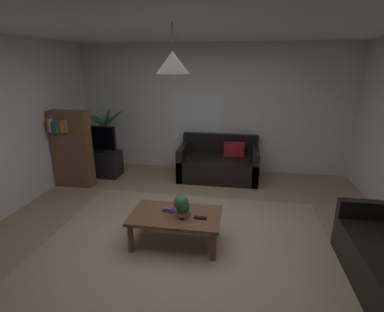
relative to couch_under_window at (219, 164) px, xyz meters
The scene contains 17 objects.
floor 2.27m from the couch_under_window, 95.35° to the right, with size 5.52×5.47×0.02m, color #9E8466.
rug 2.47m from the couch_under_window, 94.91° to the right, with size 3.59×3.01×0.01m, color tan.
wall_back 1.16m from the couch_under_window, 111.88° to the left, with size 5.64×0.06×2.58m, color silver.
ceiling 3.23m from the couch_under_window, 95.35° to the right, with size 5.52×5.47×0.02m, color white.
window_pane 1.12m from the couch_under_window, 137.71° to the left, with size 1.07×0.01×0.97m, color white.
couch_under_window is the anchor object (origin of this frame).
coffee_table 2.35m from the couch_under_window, 98.64° to the right, with size 1.11×0.65×0.41m.
book_on_table_0 2.29m from the couch_under_window, 101.37° to the right, with size 0.15×0.12×0.02m, color #2D4C8C.
book_on_table_1 2.29m from the couch_under_window, 101.55° to the right, with size 0.11×0.10×0.03m, color #72387F.
remote_on_table_0 2.39m from the couch_under_window, 95.44° to the right, with size 0.05×0.16×0.02m, color black.
remote_on_table_1 2.38m from the couch_under_window, 90.83° to the right, with size 0.05×0.16×0.02m, color black.
potted_plant_on_table 2.40m from the couch_under_window, 96.35° to the right, with size 0.20×0.21×0.29m.
tv_stand 2.43m from the couch_under_window, behind, with size 0.90×0.44×0.50m, color black.
tv 2.49m from the couch_under_window, behind, with size 0.84×0.16×0.52m.
potted_palm_corner 2.45m from the couch_under_window, behind, with size 0.85×0.88×1.33m.
bookshelf_corner 2.77m from the couch_under_window, 162.35° to the right, with size 0.70×0.31×1.40m.
pendant_lamp 3.03m from the couch_under_window, 98.64° to the right, with size 0.36×0.36×0.50m.
Camera 1 is at (0.59, -3.19, 2.18)m, focal length 27.18 mm.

